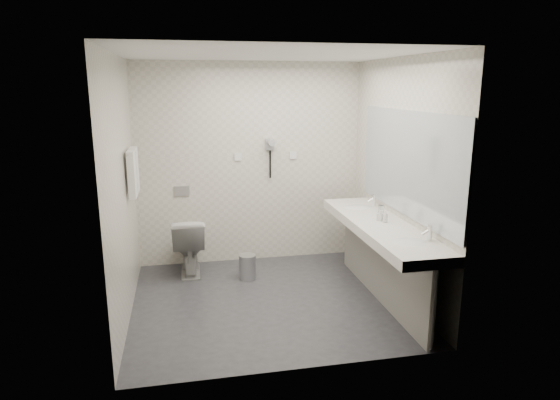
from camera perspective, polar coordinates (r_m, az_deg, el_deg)
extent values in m
plane|color=#2C2C31|center=(5.24, -1.31, -11.70)|extent=(2.80, 2.80, 0.00)
plane|color=silver|center=(4.76, -1.47, 16.74)|extent=(2.80, 2.80, 0.00)
plane|color=beige|center=(6.11, -3.54, 4.19)|extent=(2.80, 0.00, 2.80)
plane|color=beige|center=(3.61, 2.27, -2.21)|extent=(2.80, 0.00, 2.80)
plane|color=beige|center=(4.81, -18.05, 1.07)|extent=(0.00, 2.60, 2.60)
plane|color=beige|center=(5.27, 13.79, 2.37)|extent=(0.00, 2.60, 2.60)
cube|color=silver|center=(5.09, 11.65, -3.13)|extent=(0.55, 2.20, 0.10)
cube|color=gray|center=(5.23, 11.68, -7.58)|extent=(0.03, 2.15, 0.75)
cylinder|color=silver|center=(4.39, 17.46, -12.15)|extent=(0.06, 0.06, 0.75)
cylinder|color=silver|center=(6.15, 8.17, -4.23)|extent=(0.06, 0.06, 0.75)
cube|color=#B2BCC6|center=(5.05, 14.71, 4.17)|extent=(0.02, 2.20, 1.05)
ellipsoid|color=white|center=(4.51, 14.89, -4.95)|extent=(0.40, 0.31, 0.05)
ellipsoid|color=white|center=(5.66, 9.11, -0.98)|extent=(0.40, 0.31, 0.05)
cylinder|color=silver|center=(4.57, 17.15, -3.67)|extent=(0.04, 0.04, 0.15)
cylinder|color=silver|center=(5.71, 10.98, 0.00)|extent=(0.04, 0.04, 0.15)
imported|color=silver|center=(5.12, 11.64, -1.75)|extent=(0.07, 0.07, 0.12)
imported|color=silver|center=(5.07, 12.26, -1.89)|extent=(0.05, 0.05, 0.13)
cylinder|color=silver|center=(5.32, 11.78, -1.21)|extent=(0.08, 0.08, 0.11)
imported|color=white|center=(5.96, -10.63, -5.21)|extent=(0.40, 0.69, 0.69)
cube|color=#B2B5BA|center=(6.09, -11.42, 1.06)|extent=(0.18, 0.02, 0.12)
cylinder|color=#B2B5BA|center=(5.75, -3.82, -7.90)|extent=(0.23, 0.23, 0.28)
cylinder|color=#B2B5BA|center=(5.69, -3.85, -6.53)|extent=(0.20, 0.20, 0.02)
cylinder|color=silver|center=(5.29, -17.11, 5.51)|extent=(0.02, 0.62, 0.02)
cube|color=silver|center=(5.19, -16.97, 2.90)|extent=(0.07, 0.24, 0.48)
cube|color=silver|center=(5.46, -16.71, 3.42)|extent=(0.07, 0.24, 0.48)
cube|color=#949599|center=(6.09, -1.19, 6.56)|extent=(0.10, 0.04, 0.14)
cylinder|color=#949599|center=(6.01, -1.07, 6.76)|extent=(0.08, 0.14, 0.08)
cylinder|color=black|center=(6.11, -1.15, 4.21)|extent=(0.02, 0.02, 0.35)
cube|color=white|center=(6.06, -4.95, 5.06)|extent=(0.09, 0.02, 0.09)
cube|color=white|center=(6.18, 1.53, 5.26)|extent=(0.09, 0.02, 0.09)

